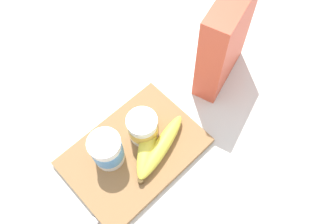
{
  "coord_description": "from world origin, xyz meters",
  "views": [
    {
      "loc": [
        -0.14,
        -0.26,
        0.75
      ],
      "look_at": [
        0.12,
        0.0,
        0.07
      ],
      "focal_mm": 34.33,
      "sensor_mm": 36.0,
      "label": 1
    }
  ],
  "objects_px": {
    "cereal_box": "(225,41)",
    "yogurt_cup_front": "(107,150)",
    "yogurt_cup_back": "(143,128)",
    "banana_bunch": "(154,145)",
    "cutting_board": "(134,152)"
  },
  "relations": [
    {
      "from": "cereal_box",
      "to": "yogurt_cup_front",
      "type": "bearing_deg",
      "value": 161.57
    },
    {
      "from": "yogurt_cup_back",
      "to": "banana_bunch",
      "type": "distance_m",
      "value": 0.05
    },
    {
      "from": "cereal_box",
      "to": "yogurt_cup_front",
      "type": "height_order",
      "value": "cereal_box"
    },
    {
      "from": "cutting_board",
      "to": "banana_bunch",
      "type": "relative_size",
      "value": 1.66
    },
    {
      "from": "banana_bunch",
      "to": "cutting_board",
      "type": "bearing_deg",
      "value": 143.02
    },
    {
      "from": "cereal_box",
      "to": "yogurt_cup_front",
      "type": "relative_size",
      "value": 2.9
    },
    {
      "from": "cereal_box",
      "to": "banana_bunch",
      "type": "bearing_deg",
      "value": 172.58
    },
    {
      "from": "yogurt_cup_front",
      "to": "banana_bunch",
      "type": "bearing_deg",
      "value": -32.05
    },
    {
      "from": "yogurt_cup_front",
      "to": "banana_bunch",
      "type": "distance_m",
      "value": 0.11
    },
    {
      "from": "cutting_board",
      "to": "banana_bunch",
      "type": "bearing_deg",
      "value": -36.98
    },
    {
      "from": "cereal_box",
      "to": "banana_bunch",
      "type": "height_order",
      "value": "cereal_box"
    },
    {
      "from": "cutting_board",
      "to": "cereal_box",
      "type": "relative_size",
      "value": 1.21
    },
    {
      "from": "cereal_box",
      "to": "yogurt_cup_back",
      "type": "bearing_deg",
      "value": 163.59
    },
    {
      "from": "yogurt_cup_back",
      "to": "banana_bunch",
      "type": "relative_size",
      "value": 0.4
    },
    {
      "from": "cutting_board",
      "to": "yogurt_cup_back",
      "type": "distance_m",
      "value": 0.07
    }
  ]
}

